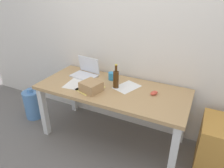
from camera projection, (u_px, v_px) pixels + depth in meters
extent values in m
plane|color=slate|center=(112.00, 136.00, 2.66)|extent=(8.00, 8.00, 0.00)
cube|color=silver|center=(128.00, 30.00, 2.42)|extent=(5.20, 0.08, 2.60)
cube|color=tan|center=(112.00, 89.00, 2.34)|extent=(1.74, 0.75, 0.04)
cube|color=silver|center=(44.00, 112.00, 2.57)|extent=(0.07, 0.07, 0.68)
cube|color=silver|center=(173.00, 154.00, 1.93)|extent=(0.07, 0.07, 0.68)
cube|color=silver|center=(73.00, 91.00, 3.08)|extent=(0.07, 0.07, 0.68)
cube|color=silver|center=(184.00, 119.00, 2.44)|extent=(0.07, 0.07, 0.68)
cube|color=silver|center=(84.00, 76.00, 2.61)|extent=(0.35, 0.25, 0.02)
cube|color=white|center=(89.00, 65.00, 2.64)|extent=(0.32, 0.08, 0.22)
cylinder|color=#47280F|center=(116.00, 80.00, 2.30)|extent=(0.07, 0.07, 0.20)
cylinder|color=#47280F|center=(116.00, 68.00, 2.24)|extent=(0.03, 0.03, 0.08)
cylinder|color=gold|center=(116.00, 65.00, 2.22)|extent=(0.03, 0.03, 0.01)
ellipsoid|color=#D84C38|center=(154.00, 93.00, 2.19)|extent=(0.09, 0.12, 0.03)
cube|color=tan|center=(91.00, 87.00, 2.24)|extent=(0.24, 0.24, 0.11)
cylinder|color=#338CC6|center=(112.00, 76.00, 2.52)|extent=(0.08, 0.08, 0.09)
cube|color=white|center=(127.00, 87.00, 2.35)|extent=(0.30, 0.35, 0.00)
cube|color=#F4E06B|center=(90.00, 88.00, 2.32)|extent=(0.30, 0.35, 0.00)
cube|color=white|center=(76.00, 84.00, 2.43)|extent=(0.24, 0.32, 0.00)
cylinder|color=#598CC6|center=(33.00, 104.00, 2.97)|extent=(0.24, 0.24, 0.42)
cylinder|color=#598CC6|center=(30.00, 90.00, 2.86)|extent=(0.09, 0.09, 0.05)
cube|color=#C68938|center=(219.00, 147.00, 2.09)|extent=(0.40, 0.48, 0.58)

